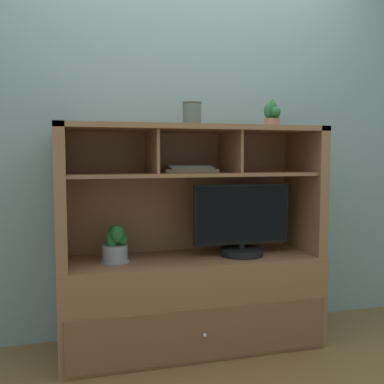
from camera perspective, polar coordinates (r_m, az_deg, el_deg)
floor_plane at (r=2.89m, az=0.00°, el=-19.28°), size 6.00×6.00×0.02m
back_wall at (r=2.92m, az=-1.47°, el=9.35°), size 6.00×0.02×2.80m
media_console at (r=2.75m, az=-0.04°, el=-10.94°), size 1.57×0.53×1.34m
tv_monitor at (r=2.73m, az=6.45°, el=-4.25°), size 0.61×0.27×0.44m
potted_orchid at (r=2.61m, az=-9.92°, el=-6.87°), size 0.17×0.17×0.22m
magazine_stack_left at (r=2.67m, az=-0.47°, el=3.01°), size 0.33×0.23×0.04m
potted_succulent at (r=2.81m, az=10.33°, el=9.84°), size 0.11×0.12×0.17m
ceramic_vase at (r=2.65m, az=-0.01°, el=10.11°), size 0.12×0.12×0.15m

